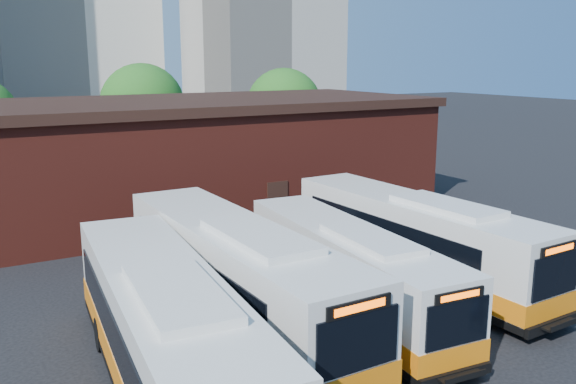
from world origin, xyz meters
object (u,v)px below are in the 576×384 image
bus_west (166,339)px  bus_midwest (237,280)px  bus_east (415,242)px  bus_mideast (348,274)px

bus_west → bus_midwest: bearing=45.2°
bus_east → bus_mideast: bearing=-165.0°
bus_midwest → bus_east: size_ratio=1.05×
bus_west → bus_mideast: (7.13, 2.01, -0.16)m
bus_west → bus_east: (11.32, 3.34, -0.02)m
bus_midwest → bus_mideast: bearing=-12.5°
bus_west → bus_east: size_ratio=1.01×
bus_midwest → bus_mideast: 3.90m
bus_west → bus_mideast: size_ratio=1.11×
bus_west → bus_midwest: size_ratio=0.97×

